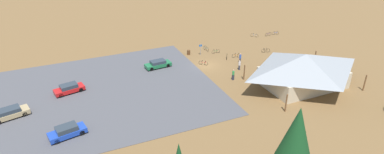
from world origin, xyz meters
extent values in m
plane|color=brown|center=(0.00, 0.00, 0.00)|extent=(160.00, 160.00, 0.00)
cube|color=#4C4C51|center=(23.10, 2.59, 0.03)|extent=(42.45, 28.18, 0.05)
cube|color=beige|center=(-10.35, 12.66, 1.31)|extent=(11.86, 7.75, 2.62)
pyramid|color=#93999E|center=(-10.35, 12.66, 3.90)|extent=(15.06, 10.95, 2.56)
cylinder|color=brown|center=(-17.64, 7.43, 1.31)|extent=(0.20, 0.20, 2.62)
cylinder|color=brown|center=(-3.06, 7.43, 1.31)|extent=(0.20, 0.20, 2.62)
cylinder|color=brown|center=(-17.64, 17.90, 1.31)|extent=(0.20, 0.20, 2.62)
cylinder|color=brown|center=(-3.06, 17.90, 1.31)|extent=(0.20, 0.20, 2.62)
cylinder|color=brown|center=(0.89, -5.92, 0.45)|extent=(0.60, 0.60, 0.90)
cylinder|color=#99999E|center=(-1.09, -4.83, 1.10)|extent=(0.08, 0.08, 2.20)
cube|color=#1959B2|center=(-1.09, -4.83, 1.90)|extent=(0.56, 0.04, 0.40)
cone|color=#14421E|center=(4.86, 28.51, 5.71)|extent=(3.49, 3.49, 5.75)
torus|color=black|center=(-20.02, -8.88, 0.35)|extent=(0.70, 0.13, 0.70)
torus|color=black|center=(-18.96, -8.74, 0.35)|extent=(0.70, 0.13, 0.70)
cylinder|color=#722D9E|center=(-19.49, -8.81, 0.47)|extent=(0.98, 0.16, 0.04)
cylinder|color=#722D9E|center=(-19.68, -8.83, 0.57)|extent=(0.04, 0.04, 0.43)
cube|color=black|center=(-19.68, -8.83, 0.78)|extent=(0.21, 0.10, 0.05)
cylinder|color=#722D9E|center=(-19.07, -8.75, 0.56)|extent=(0.04, 0.04, 0.43)
cylinder|color=black|center=(-19.07, -8.75, 0.78)|extent=(0.09, 0.48, 0.03)
torus|color=black|center=(0.77, -0.85, 0.35)|extent=(0.52, 0.53, 0.70)
torus|color=black|center=(0.05, -0.10, 0.35)|extent=(0.52, 0.53, 0.70)
cylinder|color=red|center=(0.41, -0.48, 0.47)|extent=(0.69, 0.71, 0.04)
cylinder|color=red|center=(0.54, -0.61, 0.56)|extent=(0.04, 0.04, 0.41)
cube|color=black|center=(0.54, -0.61, 0.76)|extent=(0.20, 0.20, 0.05)
cylinder|color=red|center=(0.12, -0.18, 0.58)|extent=(0.04, 0.04, 0.46)
cylinder|color=black|center=(0.12, -0.18, 0.81)|extent=(0.37, 0.36, 0.03)
torus|color=black|center=(-3.13, -5.93, 0.37)|extent=(0.12, 0.75, 0.75)
torus|color=black|center=(-3.02, -7.02, 0.37)|extent=(0.12, 0.75, 0.75)
cylinder|color=#197A7F|center=(-3.08, -6.48, 0.50)|extent=(0.14, 1.00, 0.04)
cylinder|color=#197A7F|center=(-3.10, -6.28, 0.59)|extent=(0.04, 0.04, 0.42)
cube|color=black|center=(-3.10, -6.28, 0.80)|extent=(0.10, 0.21, 0.05)
cylinder|color=#197A7F|center=(-3.03, -6.91, 0.59)|extent=(0.04, 0.04, 0.44)
cylinder|color=black|center=(-3.03, -6.91, 0.81)|extent=(0.48, 0.08, 0.03)
torus|color=black|center=(-13.67, -0.80, 0.38)|extent=(0.73, 0.24, 0.75)
torus|color=black|center=(-12.75, -1.06, 0.38)|extent=(0.73, 0.24, 0.75)
cylinder|color=black|center=(-13.21, -0.93, 0.50)|extent=(0.86, 0.27, 0.04)
cylinder|color=black|center=(-13.38, -0.88, 0.60)|extent=(0.04, 0.04, 0.46)
cube|color=black|center=(-13.38, -0.88, 0.83)|extent=(0.21, 0.13, 0.05)
cylinder|color=black|center=(-12.85, -1.03, 0.64)|extent=(0.04, 0.04, 0.53)
cylinder|color=black|center=(-12.85, -1.03, 0.90)|extent=(0.16, 0.47, 0.03)
torus|color=black|center=(-15.91, -9.79, 0.34)|extent=(0.51, 0.51, 0.68)
torus|color=black|center=(-16.65, -9.06, 0.34)|extent=(0.51, 0.51, 0.68)
cylinder|color=silver|center=(-16.28, -9.42, 0.45)|extent=(0.70, 0.70, 0.04)
cylinder|color=silver|center=(-16.14, -9.55, 0.56)|extent=(0.04, 0.04, 0.44)
cube|color=black|center=(-16.14, -9.55, 0.78)|extent=(0.20, 0.20, 0.05)
cylinder|color=silver|center=(-16.57, -9.13, 0.55)|extent=(0.04, 0.04, 0.42)
cylinder|color=black|center=(-16.57, -9.13, 0.76)|extent=(0.36, 0.36, 0.03)
torus|color=black|center=(-4.55, -0.81, 0.35)|extent=(0.39, 0.63, 0.70)
torus|color=black|center=(-5.04, -1.67, 0.35)|extent=(0.39, 0.63, 0.70)
cylinder|color=yellow|center=(-4.79, -1.24, 0.47)|extent=(0.48, 0.80, 0.04)
cylinder|color=yellow|center=(-4.70, -1.09, 0.56)|extent=(0.04, 0.04, 0.42)
cube|color=black|center=(-4.70, -1.09, 0.77)|extent=(0.17, 0.21, 0.05)
cylinder|color=yellow|center=(-4.99, -1.58, 0.56)|extent=(0.04, 0.04, 0.42)
cylinder|color=black|center=(-4.99, -1.58, 0.78)|extent=(0.43, 0.27, 0.03)
torus|color=black|center=(-6.25, -1.18, 0.36)|extent=(0.69, 0.26, 0.71)
torus|color=black|center=(-7.16, -0.88, 0.36)|extent=(0.69, 0.26, 0.71)
cylinder|color=orange|center=(-6.70, -1.03, 0.47)|extent=(0.85, 0.31, 0.04)
cylinder|color=orange|center=(-6.54, -1.08, 0.56)|extent=(0.04, 0.04, 0.40)
cube|color=black|center=(-6.54, -1.08, 0.76)|extent=(0.22, 0.14, 0.05)
cylinder|color=orange|center=(-7.07, -0.91, 0.60)|extent=(0.04, 0.04, 0.49)
cylinder|color=black|center=(-7.07, -0.91, 0.85)|extent=(0.18, 0.47, 0.03)
torus|color=black|center=(-4.67, -4.40, 0.35)|extent=(0.71, 0.10, 0.71)
torus|color=black|center=(-3.70, -4.48, 0.35)|extent=(0.71, 0.10, 0.71)
cylinder|color=#1E7F38|center=(-4.19, -4.44, 0.47)|extent=(0.90, 0.11, 0.04)
cylinder|color=#1E7F38|center=(-4.36, -4.42, 0.54)|extent=(0.04, 0.04, 0.37)
cube|color=black|center=(-4.36, -4.42, 0.73)|extent=(0.21, 0.10, 0.05)
cylinder|color=#1E7F38|center=(-3.80, -4.47, 0.58)|extent=(0.04, 0.04, 0.46)
cylinder|color=black|center=(-3.80, -4.47, 0.81)|extent=(0.07, 0.48, 0.03)
torus|color=black|center=(-20.89, -8.84, 0.36)|extent=(0.72, 0.15, 0.72)
torus|color=black|center=(-21.86, -8.68, 0.36)|extent=(0.72, 0.15, 0.72)
cylinder|color=#2347B7|center=(-21.37, -8.76, 0.48)|extent=(0.90, 0.18, 0.04)
cylinder|color=#2347B7|center=(-21.20, -8.79, 0.57)|extent=(0.04, 0.04, 0.41)
cube|color=black|center=(-21.20, -8.79, 0.77)|extent=(0.21, 0.11, 0.05)
cylinder|color=#2347B7|center=(-21.76, -8.70, 0.58)|extent=(0.04, 0.04, 0.45)
cylinder|color=black|center=(-21.76, -8.70, 0.81)|extent=(0.11, 0.48, 0.03)
cube|color=red|center=(23.11, 0.62, 0.55)|extent=(4.57, 2.61, 0.56)
cube|color=#2D3842|center=(23.11, 0.62, 1.11)|extent=(2.68, 2.01, 0.55)
cylinder|color=black|center=(24.38, 1.68, 0.37)|extent=(0.67, 0.35, 0.64)
cylinder|color=black|center=(24.70, 0.18, 0.37)|extent=(0.67, 0.35, 0.64)
cylinder|color=black|center=(21.52, 1.07, 0.37)|extent=(0.67, 0.35, 0.64)
cylinder|color=black|center=(21.84, -0.43, 0.37)|extent=(0.67, 0.35, 0.64)
cube|color=tan|center=(30.83, 4.62, 0.58)|extent=(4.93, 2.91, 0.62)
cube|color=#2D3842|center=(30.83, 4.62, 1.15)|extent=(2.90, 2.20, 0.52)
cylinder|color=black|center=(29.11, 5.02, 0.37)|extent=(0.67, 0.37, 0.64)
cylinder|color=black|center=(29.50, 3.46, 0.37)|extent=(0.67, 0.37, 0.64)
cube|color=#1E6B3D|center=(8.12, -2.59, 0.55)|extent=(4.65, 2.13, 0.56)
cube|color=#2D3842|center=(8.12, -2.59, 1.09)|extent=(2.65, 1.75, 0.51)
cylinder|color=black|center=(9.59, -1.69, 0.37)|extent=(0.66, 0.27, 0.64)
cylinder|color=black|center=(9.72, -3.21, 0.37)|extent=(0.66, 0.27, 0.64)
cylinder|color=black|center=(6.52, -1.96, 0.37)|extent=(0.66, 0.27, 0.64)
cylinder|color=black|center=(6.65, -3.48, 0.37)|extent=(0.66, 0.27, 0.64)
cube|color=#1E42B2|center=(24.35, 11.89, 0.57)|extent=(4.59, 2.61, 0.60)
cube|color=#2D3842|center=(24.35, 11.89, 1.17)|extent=(2.68, 2.02, 0.60)
cylinder|color=black|center=(25.63, 12.94, 0.37)|extent=(0.67, 0.34, 0.64)
cylinder|color=black|center=(25.94, 11.42, 0.37)|extent=(0.67, 0.34, 0.64)
cylinder|color=black|center=(22.75, 12.35, 0.37)|extent=(0.67, 0.34, 0.64)
cylinder|color=black|center=(23.06, 10.83, 0.37)|extent=(0.67, 0.34, 0.64)
cube|color=#2D3347|center=(-4.35, 3.89, 0.42)|extent=(0.34, 0.39, 0.85)
cylinder|color=silver|center=(-4.35, 3.89, 1.18)|extent=(0.36, 0.36, 0.67)
sphere|color=tan|center=(-4.35, 3.89, 1.64)|extent=(0.24, 0.24, 0.24)
cube|color=#2D3347|center=(-6.10, 1.26, 0.42)|extent=(0.39, 0.40, 0.84)
cylinder|color=blue|center=(-6.10, 1.26, 1.18)|extent=(0.36, 0.36, 0.68)
sphere|color=tan|center=(-6.10, 1.26, 1.64)|extent=(0.24, 0.24, 0.24)
cube|color=#2D3347|center=(-1.42, 6.80, 0.46)|extent=(0.33, 0.26, 0.91)
cylinder|color=green|center=(-1.42, 6.80, 1.24)|extent=(0.36, 0.36, 0.65)
sphere|color=tan|center=(-1.42, 6.80, 1.69)|extent=(0.24, 0.24, 0.24)
camera|label=1|loc=(23.63, 47.07, 23.75)|focal=30.49mm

